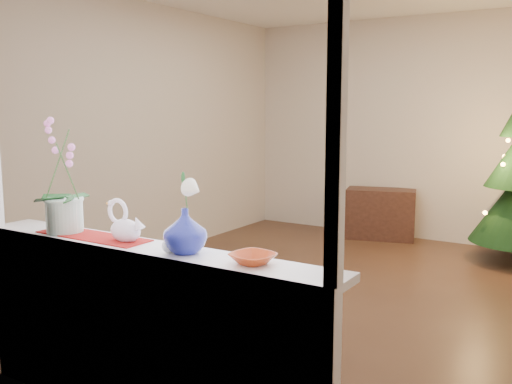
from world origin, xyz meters
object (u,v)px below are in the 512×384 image
Objects in this scene: amber_dish at (253,259)px; blue_vase at (185,227)px; orchid_pot at (63,176)px; side_table at (381,214)px; swan at (125,222)px; paperweight at (169,246)px.

blue_vase is at bearing -178.21° from amber_dish.
orchid_pot is 4.73m from side_table.
swan reaches higher than paperweight.
amber_dish is at bearing -92.71° from side_table.
orchid_pot is at bearing -179.79° from blue_vase.
blue_vase reaches higher than swan.
amber_dish is (1.23, 0.01, -0.30)m from orchid_pot.
swan is 0.99× the size of blue_vase.
blue_vase is (0.41, -0.02, 0.02)m from swan.
swan is at bearing 2.68° from orchid_pot.
swan is (0.44, 0.02, -0.21)m from orchid_pot.
orchid_pot is 9.08× the size of paperweight.
swan is 0.79m from amber_dish.
orchid_pot is at bearing -179.31° from amber_dish.
orchid_pot reaches higher than side_table.
amber_dish is at bearing 6.82° from paperweight.
swan is 4.67m from side_table.
amber_dish is 0.20× the size of side_table.
swan is 0.36m from paperweight.
orchid_pot reaches higher than paperweight.
paperweight is at bearing -148.42° from blue_vase.
swan is at bearing 179.56° from amber_dish.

